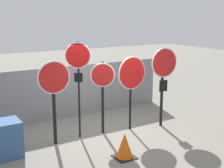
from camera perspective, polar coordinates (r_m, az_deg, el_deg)
name	(u,v)px	position (r m, az deg, el deg)	size (l,w,h in m)	color
ground_plane	(107,132)	(8.90, -0.86, -8.84)	(40.00, 40.00, 0.00)	gray
fence_back	(78,90)	(10.22, -6.20, -1.16)	(6.12, 0.12, 1.67)	slate
stop_sign_0	(54,87)	(7.81, -10.57, -0.52)	(0.83, 0.15, 2.16)	black
stop_sign_1	(78,65)	(8.05, -6.21, 3.41)	(0.60, 0.36, 2.58)	black
stop_sign_2	(103,83)	(8.43, -1.72, 0.11)	(0.60, 0.33, 2.02)	black
stop_sign_3	(132,77)	(8.68, 3.64, 1.27)	(0.93, 0.15, 2.13)	black
stop_sign_4	(164,72)	(9.08, 9.41, 2.10)	(0.85, 0.17, 2.33)	black
traffic_cone_0	(125,146)	(7.33, 2.31, -11.21)	(0.47, 0.47, 0.59)	black
storage_crate	(1,140)	(7.72, -19.67, -9.60)	(0.89, 0.65, 0.86)	#335684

